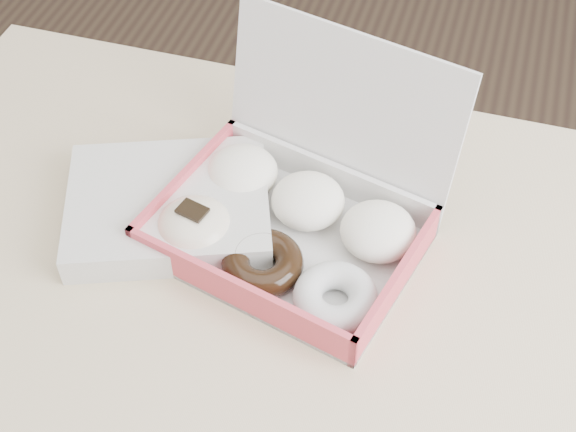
# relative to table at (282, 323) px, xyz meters

# --- Properties ---
(table) EXTENTS (1.20, 0.80, 0.75)m
(table) POSITION_rel_table_xyz_m (0.00, 0.00, 0.00)
(table) COLOR tan
(table) RESTS_ON ground
(donut_box) EXTENTS (0.38, 0.35, 0.23)m
(donut_box) POSITION_rel_table_xyz_m (-0.01, 0.09, 0.12)
(donut_box) COLOR silver
(donut_box) RESTS_ON table
(newspapers) EXTENTS (0.32, 0.29, 0.04)m
(newspapers) POSITION_rel_table_xyz_m (-0.18, 0.07, 0.10)
(newspapers) COLOR silver
(newspapers) RESTS_ON table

